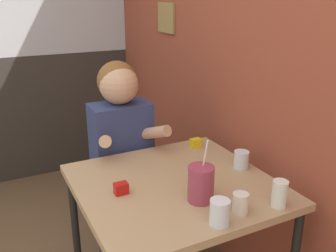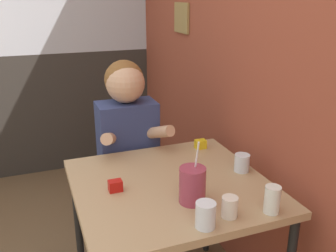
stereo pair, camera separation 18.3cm
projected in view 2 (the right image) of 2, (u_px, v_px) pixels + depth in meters
brick_wall_right at (206, 34)px, 2.41m from camera, size 0.08×4.37×2.70m
main_table at (171, 197)px, 1.76m from camera, size 0.88×0.86×0.77m
person_seated at (128, 156)px, 2.25m from camera, size 0.42×0.42×1.25m
cocktail_pitcher at (192, 185)px, 1.55m from camera, size 0.11×0.11×0.28m
glass_near_pitcher at (206, 215)px, 1.39m from camera, size 0.08×0.08×0.10m
glass_center at (272, 200)px, 1.49m from camera, size 0.06×0.06×0.11m
glass_far_side at (230, 207)px, 1.46m from camera, size 0.07×0.07×0.09m
glass_by_brick at (242, 163)px, 1.84m from camera, size 0.07×0.07×0.09m
condiment_ketchup at (115, 186)px, 1.66m from camera, size 0.06×0.04×0.05m
condiment_mustard at (200, 144)px, 2.12m from camera, size 0.06×0.04×0.05m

